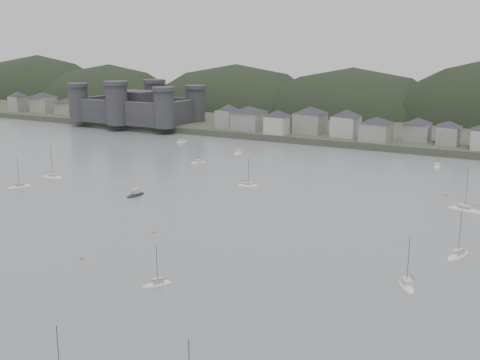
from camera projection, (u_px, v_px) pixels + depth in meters
The scene contains 9 objects.
ground at pixel (39, 297), 105.22m from camera, with size 900.00×900.00×0.00m, color slate.
far_shore_land at pixel (414, 114), 356.66m from camera, with size 900.00×250.00×3.00m, color #383D2D.
forested_ridge at pixel (411, 142), 335.49m from camera, with size 851.55×103.94×102.57m.
castle at pixel (137, 106), 312.26m from camera, with size 66.00×43.00×20.00m.
waterfront_town at pixel (480, 133), 236.06m from camera, with size 451.48×28.46×12.92m.
sailboat_lead at pixel (198, 162), 221.33m from camera, with size 5.13×6.55×8.83m.
moored_fleet at pixel (244, 209), 159.59m from camera, with size 263.44×177.63×13.31m.
motor_launch_far at pixel (136, 195), 174.18m from camera, with size 2.98×7.27×3.72m.
mooring_buoys at pixel (233, 229), 142.88m from camera, with size 164.68×91.87×0.70m.
Camera 1 is at (78.46, -68.26, 44.63)m, focal length 44.08 mm.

